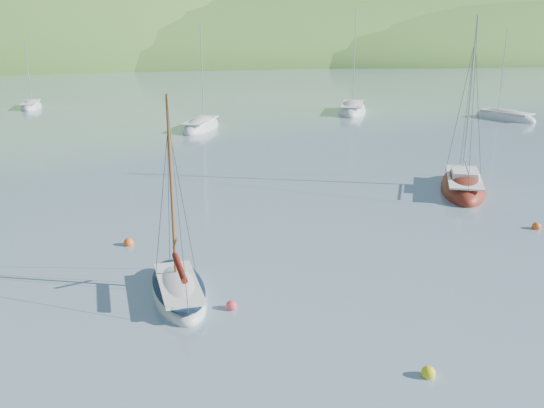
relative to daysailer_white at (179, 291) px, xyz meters
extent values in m
plane|color=slate|center=(5.66, -5.24, -0.20)|extent=(700.00, 700.00, 0.00)
ellipsoid|color=#30702A|center=(5.66, 164.76, -0.20)|extent=(440.00, 110.00, 44.00)
ellipsoid|color=#30702A|center=(95.66, 154.76, -0.20)|extent=(240.00, 100.00, 34.00)
ellipsoid|color=silver|center=(0.00, 0.01, -0.11)|extent=(2.51, 5.70, 1.36)
cube|color=white|center=(0.01, -0.10, 0.39)|extent=(1.89, 4.44, 0.10)
cylinder|color=brown|center=(-0.06, 0.67, 4.04)|extent=(0.12, 0.12, 7.39)
ellipsoid|color=#0E1D32|center=(0.00, 0.01, 0.29)|extent=(2.47, 5.64, 0.23)
cylinder|color=maroon|center=(0.06, -0.66, 1.30)|extent=(0.47, 2.67, 0.24)
ellipsoid|color=maroon|center=(18.85, 12.16, -0.05)|extent=(5.83, 8.41, 2.20)
cube|color=white|center=(18.78, 12.01, 0.73)|extent=(4.46, 6.52, 0.10)
cylinder|color=#B6B6BB|center=(19.25, 13.03, 5.68)|extent=(0.12, 0.12, 9.99)
cube|color=white|center=(18.78, 12.01, 0.97)|extent=(2.30, 2.66, 0.42)
cylinder|color=#B6B6BB|center=(18.45, 11.29, 1.64)|extent=(1.68, 3.52, 0.09)
ellipsoid|color=silver|center=(4.21, 38.49, -0.05)|extent=(5.64, 8.25, 2.13)
cube|color=white|center=(4.14, 38.35, 0.70)|extent=(4.31, 6.40, 0.10)
cylinder|color=#B6B6BB|center=(4.58, 39.35, 5.34)|extent=(0.12, 0.12, 9.36)
ellipsoid|color=silver|center=(22.81, 46.31, -0.03)|extent=(6.29, 9.63, 2.47)
cube|color=white|center=(22.74, 46.14, 0.84)|extent=(4.80, 7.47, 0.10)
cylinder|color=#B6B6BB|center=(23.21, 47.33, 6.25)|extent=(0.12, 0.12, 10.90)
ellipsoid|color=silver|center=(-15.31, 57.92, -0.08)|extent=(2.44, 6.57, 1.78)
cube|color=white|center=(-15.31, 57.79, 0.56)|extent=(1.82, 5.12, 0.10)
cylinder|color=#B6B6BB|center=(-15.33, 58.70, 4.43)|extent=(0.12, 0.12, 7.83)
ellipsoid|color=silver|center=(37.78, 38.11, -0.06)|extent=(5.41, 7.79, 2.01)
cube|color=white|center=(37.84, 37.98, 0.65)|extent=(4.14, 6.04, 0.10)
cylinder|color=#B6B6BB|center=(37.42, 38.92, 5.04)|extent=(0.12, 0.12, 8.85)
sphere|color=yellow|center=(7.29, -7.30, -0.08)|extent=(0.45, 0.45, 0.45)
sphere|color=#DD3F46|center=(1.92, -1.55, -0.08)|extent=(0.44, 0.44, 0.44)
sphere|color=#FF5F1F|center=(18.97, 4.47, -0.08)|extent=(0.47, 0.47, 0.47)
sphere|color=#FF5F1F|center=(-2.11, 6.22, -0.08)|extent=(0.49, 0.49, 0.49)
camera|label=1|loc=(-0.69, -22.42, 10.40)|focal=40.00mm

